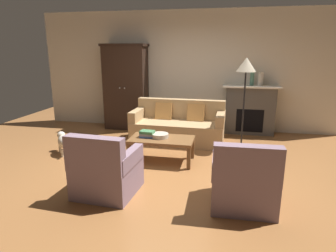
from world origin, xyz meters
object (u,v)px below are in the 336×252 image
(coffee_table, at_px, (162,141))
(mantel_vase_cream, at_px, (260,79))
(dog, at_px, (63,141))
(armoire, at_px, (126,87))
(armchair_near_left, at_px, (106,172))
(couch, at_px, (178,127))
(fireplace, at_px, (250,109))
(armchair_near_right, at_px, (244,183))
(fruit_bowl, at_px, (160,135))
(floor_lamp, at_px, (246,70))
(book_stack, at_px, (147,134))
(mantel_vase_jade, at_px, (252,79))

(coffee_table, bearing_deg, mantel_vase_cream, 49.94)
(coffee_table, bearing_deg, dog, -179.94)
(armoire, relative_size, armchair_near_left, 2.31)
(couch, height_order, coffee_table, couch)
(fireplace, bearing_deg, armchair_near_right, -94.72)
(fruit_bowl, distance_m, armchair_near_right, 1.89)
(mantel_vase_cream, relative_size, armchair_near_left, 0.33)
(fruit_bowl, relative_size, floor_lamp, 0.17)
(couch, relative_size, mantel_vase_cream, 6.66)
(couch, bearing_deg, book_stack, -106.37)
(book_stack, height_order, armchair_near_left, armchair_near_left)
(couch, height_order, armchair_near_left, armchair_near_left)
(mantel_vase_cream, bearing_deg, floor_lamp, -108.37)
(fruit_bowl, bearing_deg, mantel_vase_cream, 48.85)
(coffee_table, relative_size, mantel_vase_cream, 3.77)
(armchair_near_left, xyz_separation_m, floor_lamp, (1.86, 2.25, 1.22))
(armoire, height_order, floor_lamp, armoire)
(fruit_bowl, bearing_deg, book_stack, -174.01)
(mantel_vase_jade, height_order, floor_lamp, floor_lamp)
(fruit_bowl, bearing_deg, mantel_vase_jade, 51.79)
(coffee_table, bearing_deg, fireplace, 53.14)
(mantel_vase_jade, xyz_separation_m, floor_lamp, (-0.21, -1.18, 0.26))
(couch, bearing_deg, armchair_near_right, -63.64)
(fruit_bowl, distance_m, armchair_near_left, 1.42)
(armoire, bearing_deg, couch, -30.64)
(book_stack, distance_m, armchair_near_right, 2.05)
(fireplace, xyz_separation_m, armchair_near_right, (-0.28, -3.41, -0.25))
(fireplace, distance_m, mantel_vase_cream, 0.72)
(coffee_table, relative_size, mantel_vase_jade, 3.78)
(coffee_table, height_order, dog, coffee_table)
(armchair_near_left, distance_m, dog, 1.92)
(book_stack, relative_size, armchair_near_right, 0.29)
(fruit_bowl, relative_size, book_stack, 1.16)
(book_stack, bearing_deg, mantel_vase_cream, 45.86)
(armchair_near_right, bearing_deg, mantel_vase_jade, 85.25)
(mantel_vase_cream, bearing_deg, fireplace, 174.31)
(armoire, distance_m, mantel_vase_jade, 2.96)
(dog, bearing_deg, mantel_vase_jade, 31.37)
(couch, distance_m, book_stack, 1.25)
(book_stack, xyz_separation_m, dog, (-1.62, -0.02, -0.23))
(book_stack, bearing_deg, couch, 73.63)
(book_stack, height_order, floor_lamp, floor_lamp)
(fruit_bowl, height_order, book_stack, book_stack)
(dog, bearing_deg, mantel_vase_cream, 30.10)
(mantel_vase_cream, bearing_deg, armchair_near_left, -123.30)
(floor_lamp, bearing_deg, mantel_vase_cream, 71.63)
(couch, distance_m, floor_lamp, 1.80)
(fruit_bowl, height_order, armchair_near_right, armchair_near_right)
(armchair_near_left, xyz_separation_m, armchair_near_right, (1.79, 0.03, 0.00))
(coffee_table, bearing_deg, couch, 85.73)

